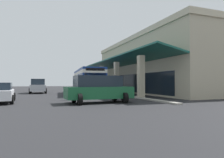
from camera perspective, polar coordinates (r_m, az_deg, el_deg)
The scene contains 8 objects.
ground at distance 27.70m, azimuth 11.07°, elevation -4.06°, with size 120.00×120.00×0.00m, color #262628.
curb_strip at distance 27.00m, azimuth -1.39°, elevation -4.03°, with size 29.78×0.50×0.12m, color #9E998E.
plaza_building at distance 31.50m, azimuth 15.48°, elevation 3.47°, with size 25.12×16.60×7.85m.
transit_bus at distance 25.59m, azimuth -7.11°, elevation -0.17°, with size 11.38×3.48×3.34m.
parked_suv_green at distance 14.40m, azimuth -3.94°, elevation -2.85°, with size 2.84×4.87×1.97m.
parked_suv_silver at distance 29.39m, azimuth -20.59°, elevation -1.86°, with size 4.81×2.22×1.97m.
pedestrian at distance 17.36m, azimuth -9.70°, elevation -2.52°, with size 0.41×0.68×1.79m.
potted_palm at distance 34.99m, azimuth -3.69°, elevation -2.30°, with size 1.79×1.51×3.17m.
Camera 1 is at (23.68, -6.31, 1.47)m, focal length 31.64 mm.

